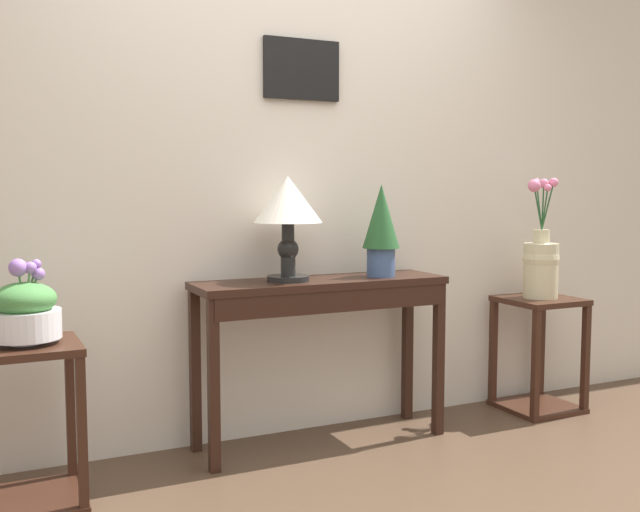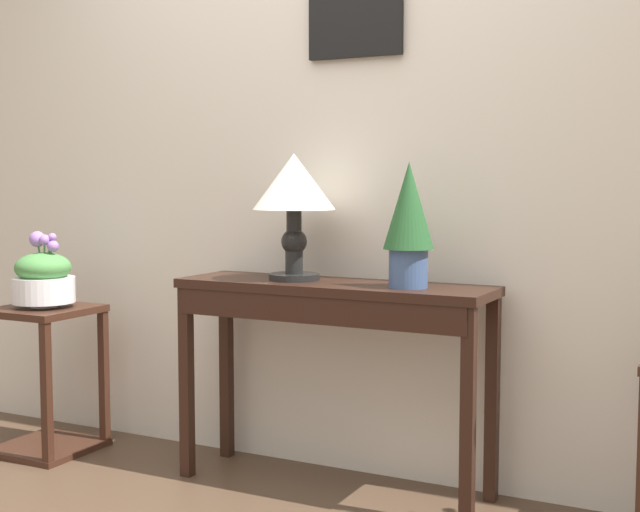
{
  "view_description": "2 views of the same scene",
  "coord_description": "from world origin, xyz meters",
  "px_view_note": "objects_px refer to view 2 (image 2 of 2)",
  "views": [
    {
      "loc": [
        -1.39,
        -1.98,
        1.22
      ],
      "look_at": [
        0.13,
        1.2,
        0.9
      ],
      "focal_mm": 41.33,
      "sensor_mm": 36.0,
      "label": 1
    },
    {
      "loc": [
        1.57,
        -1.8,
        1.18
      ],
      "look_at": [
        0.09,
        1.07,
        0.9
      ],
      "focal_mm": 49.35,
      "sensor_mm": 36.0,
      "label": 2
    }
  ],
  "objects_px": {
    "table_lamp": "(294,190)",
    "potted_plant_on_console": "(409,219)",
    "pedestal_stand_left": "(46,380)",
    "planter_bowl_wide_left": "(43,278)",
    "console_table": "(331,316)"
  },
  "relations": [
    {
      "from": "table_lamp",
      "to": "potted_plant_on_console",
      "type": "xyz_separation_m",
      "value": [
        0.48,
        -0.03,
        -0.1
      ]
    },
    {
      "from": "potted_plant_on_console",
      "to": "pedestal_stand_left",
      "type": "bearing_deg",
      "value": -175.62
    },
    {
      "from": "console_table",
      "to": "pedestal_stand_left",
      "type": "distance_m",
      "value": 1.37
    },
    {
      "from": "console_table",
      "to": "planter_bowl_wide_left",
      "type": "distance_m",
      "value": 1.33
    },
    {
      "from": "pedestal_stand_left",
      "to": "planter_bowl_wide_left",
      "type": "xyz_separation_m",
      "value": [
        0.0,
        -0.0,
        0.44
      ]
    },
    {
      "from": "console_table",
      "to": "table_lamp",
      "type": "relative_size",
      "value": 2.51
    },
    {
      "from": "table_lamp",
      "to": "potted_plant_on_console",
      "type": "height_order",
      "value": "table_lamp"
    },
    {
      "from": "potted_plant_on_console",
      "to": "planter_bowl_wide_left",
      "type": "xyz_separation_m",
      "value": [
        -1.63,
        -0.13,
        -0.28
      ]
    },
    {
      "from": "console_table",
      "to": "potted_plant_on_console",
      "type": "distance_m",
      "value": 0.49
    },
    {
      "from": "pedestal_stand_left",
      "to": "planter_bowl_wide_left",
      "type": "distance_m",
      "value": 0.44
    },
    {
      "from": "potted_plant_on_console",
      "to": "table_lamp",
      "type": "bearing_deg",
      "value": 176.85
    },
    {
      "from": "table_lamp",
      "to": "potted_plant_on_console",
      "type": "bearing_deg",
      "value": -3.15
    },
    {
      "from": "console_table",
      "to": "table_lamp",
      "type": "bearing_deg",
      "value": 172.59
    },
    {
      "from": "table_lamp",
      "to": "pedestal_stand_left",
      "type": "relative_size",
      "value": 0.76
    },
    {
      "from": "table_lamp",
      "to": "planter_bowl_wide_left",
      "type": "distance_m",
      "value": 1.22
    }
  ]
}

